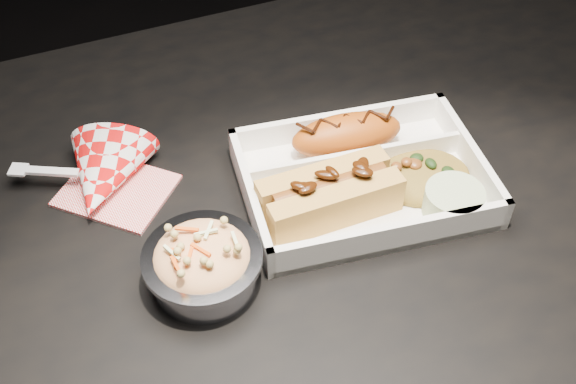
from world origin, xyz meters
The scene contains 8 objects.
dining_table centered at (0.00, 0.00, 0.66)m, with size 1.20×0.80×0.75m.
food_tray centered at (0.09, 0.02, 0.76)m, with size 0.27×0.21×0.04m.
fried_pastry centered at (0.09, 0.07, 0.78)m, with size 0.12×0.05×0.05m, color #A84A10.
hotdog centered at (0.04, -0.01, 0.78)m, with size 0.14×0.06×0.06m.
fried_rice_mound centered at (0.15, -0.01, 0.77)m, with size 0.10×0.08×0.03m, color olive.
cupcake_liner centered at (0.15, -0.06, 0.77)m, with size 0.06×0.06×0.03m, color #AFC192.
foil_coleslaw_cup centered at (-0.11, -0.04, 0.78)m, with size 0.11×0.11×0.07m.
napkin_fork centered at (-0.17, 0.12, 0.77)m, with size 0.17×0.15×0.10m.
Camera 1 is at (-0.19, -0.45, 1.30)m, focal length 45.00 mm.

